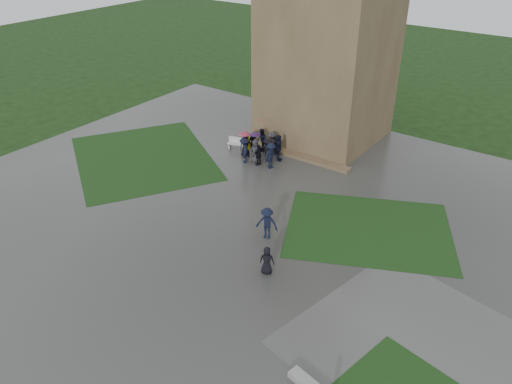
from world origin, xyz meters
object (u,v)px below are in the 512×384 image
Objects in this scene: tower at (331,17)px; bench at (238,143)px; pedestrian_mid at (267,223)px; pedestrian_near at (267,260)px.

bench is at bearing -123.39° from tower.
bench is at bearing 117.54° from pedestrian_mid.
tower reaches higher than pedestrian_mid.
pedestrian_mid is 2.99m from pedestrian_near.
tower reaches higher than pedestrian_near.
tower is at bearing 40.41° from bench.
bench is 11.54m from pedestrian_mid.
tower is at bearing -94.58° from pedestrian_near.
pedestrian_near is (6.03, -16.43, -8.24)m from tower.
tower is 9.67× the size of pedestrian_mid.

